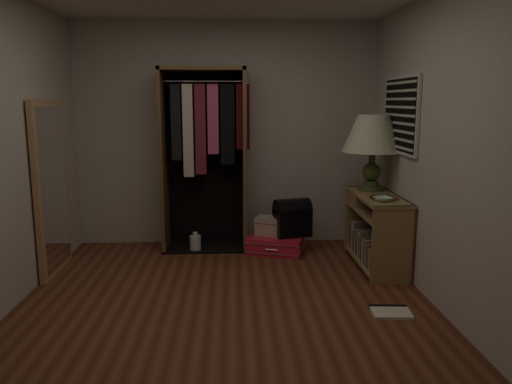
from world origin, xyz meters
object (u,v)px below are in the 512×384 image
pink_suitcase (276,244)px  table_lamp (373,135)px  black_bag (292,217)px  white_jug (195,243)px  console_bookshelf (375,228)px  floor_mirror (52,188)px  open_wardrobe (206,144)px  train_case (270,226)px

pink_suitcase → table_lamp: size_ratio=0.91×
pink_suitcase → table_lamp: 1.60m
black_bag → table_lamp: (0.81, -0.25, 0.92)m
table_lamp → white_jug: size_ratio=3.55×
table_lamp → console_bookshelf: bearing=-90.6°
floor_mirror → table_lamp: (3.24, 0.28, 0.48)m
console_bookshelf → open_wardrobe: 2.08m
open_wardrobe → floor_mirror: 1.70m
table_lamp → pink_suitcase: bearing=166.4°
open_wardrobe → train_case: size_ratio=5.68×
floor_mirror → table_lamp: floor_mirror is taller
floor_mirror → train_case: (2.19, 0.58, -0.56)m
floor_mirror → pink_suitcase: (2.25, 0.52, -0.75)m
train_case → table_lamp: size_ratio=0.45×
open_wardrobe → black_bag: bearing=-14.0°
floor_mirror → white_jug: bearing=24.1°
white_jug → pink_suitcase: bearing=-5.2°
black_bag → floor_mirror: bearing=177.2°
console_bookshelf → floor_mirror: size_ratio=0.66×
black_bag → white_jug: (-1.09, 0.07, -0.31)m
pink_suitcase → train_case: (-0.06, 0.07, 0.20)m
open_wardrobe → train_case: 1.18m
open_wardrobe → table_lamp: 1.84m
console_bookshelf → floor_mirror: 3.27m
console_bookshelf → table_lamp: table_lamp is taller
black_bag → train_case: bearing=153.1°
train_case → white_jug: (-0.84, 0.02, -0.20)m
white_jug → table_lamp: bearing=-9.6°
table_lamp → open_wardrobe: bearing=164.4°
open_wardrobe → table_lamp: open_wardrobe is taller
train_case → black_bag: bearing=10.4°
console_bookshelf → white_jug: size_ratio=5.00×
black_bag → white_jug: black_bag is taller
open_wardrobe → black_bag: open_wardrobe is taller
console_bookshelf → open_wardrobe: bearing=157.4°
floor_mirror → white_jug: floor_mirror is taller
open_wardrobe → white_jug: (-0.13, -0.17, -1.12)m
table_lamp → white_jug: bearing=170.4°
console_bookshelf → pink_suitcase: (-0.99, 0.48, -0.30)m
open_wardrobe → train_case: bearing=-14.8°
open_wardrobe → black_bag: (0.96, -0.24, -0.80)m
train_case → table_lamp: 1.51m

